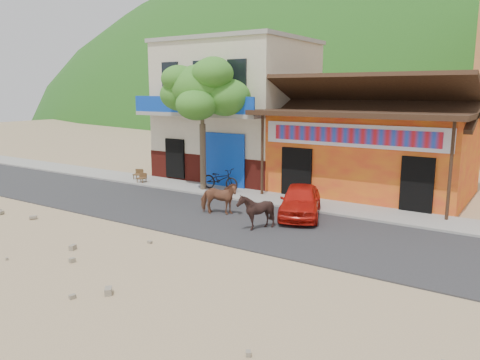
# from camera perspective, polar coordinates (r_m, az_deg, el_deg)

# --- Properties ---
(ground) EXTENTS (120.00, 120.00, 0.00)m
(ground) POSITION_cam_1_polar(r_m,az_deg,el_deg) (14.62, -4.20, -7.54)
(ground) COLOR #9E825B
(ground) RESTS_ON ground
(road) EXTENTS (60.00, 5.00, 0.04)m
(road) POSITION_cam_1_polar(r_m,az_deg,el_deg) (16.57, 1.10, -5.22)
(road) COLOR #28282B
(road) RESTS_ON ground
(sidewalk) EXTENTS (60.00, 2.00, 0.12)m
(sidewalk) POSITION_cam_1_polar(r_m,az_deg,el_deg) (19.51, 6.63, -2.70)
(sidewalk) COLOR gray
(sidewalk) RESTS_ON ground
(dance_club) EXTENTS (8.00, 6.00, 3.60)m
(dance_club) POSITION_cam_1_polar(r_m,az_deg,el_deg) (22.12, 16.09, 3.13)
(dance_club) COLOR orange
(dance_club) RESTS_ON ground
(cafe_building) EXTENTS (7.00, 6.00, 7.00)m
(cafe_building) POSITION_cam_1_polar(r_m,az_deg,el_deg) (25.23, -0.30, 8.33)
(cafe_building) COLOR beige
(cafe_building) RESTS_ON ground
(tree) EXTENTS (3.00, 3.00, 6.00)m
(tree) POSITION_cam_1_polar(r_m,az_deg,el_deg) (21.33, -4.60, 6.81)
(tree) COLOR #2D721E
(tree) RESTS_ON sidewalk
(cow_tan) EXTENTS (1.61, 1.17, 1.24)m
(cow_tan) POSITION_cam_1_polar(r_m,az_deg,el_deg) (17.47, -2.62, -2.22)
(cow_tan) COLOR brown
(cow_tan) RESTS_ON road
(cow_dark) EXTENTS (1.38, 1.30, 1.23)m
(cow_dark) POSITION_cam_1_polar(r_m,az_deg,el_deg) (15.59, 1.94, -3.83)
(cow_dark) COLOR black
(cow_dark) RESTS_ON road
(red_car) EXTENTS (2.59, 3.75, 1.18)m
(red_car) POSITION_cam_1_polar(r_m,az_deg,el_deg) (17.32, 7.37, -2.51)
(red_car) COLOR red
(red_car) RESTS_ON road
(scooter) EXTENTS (1.92, 0.68, 1.01)m
(scooter) POSITION_cam_1_polar(r_m,az_deg,el_deg) (21.40, -2.42, 0.11)
(scooter) COLOR black
(scooter) RESTS_ON sidewalk
(cafe_chair_left) EXTENTS (0.46, 0.46, 0.83)m
(cafe_chair_left) POSITION_cam_1_polar(r_m,az_deg,el_deg) (23.70, -11.93, 0.72)
(cafe_chair_left) COLOR #502C1A
(cafe_chair_left) RESTS_ON sidewalk
(cafe_chair_right) EXTENTS (0.54, 0.54, 0.91)m
(cafe_chair_right) POSITION_cam_1_polar(r_m,az_deg,el_deg) (24.68, -12.35, 1.19)
(cafe_chair_right) COLOR #4B3019
(cafe_chair_right) RESTS_ON sidewalk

